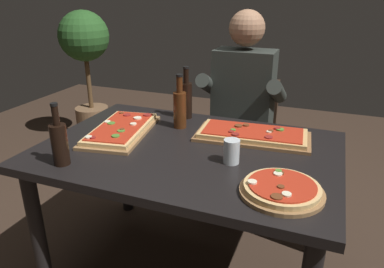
{
  "coord_description": "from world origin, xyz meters",
  "views": [
    {
      "loc": [
        0.59,
        -1.46,
        1.45
      ],
      "look_at": [
        0.0,
        0.05,
        0.79
      ],
      "focal_mm": 33.88,
      "sensor_mm": 36.0,
      "label": 1
    }
  ],
  "objects_px": {
    "pizza_rectangular_left": "(121,129)",
    "tumbler_near_camera": "(232,151)",
    "diner_chair": "(244,135)",
    "potted_plant_corner": "(86,59)",
    "wine_bottle_dark": "(180,107)",
    "vinegar_bottle_green": "(59,142)",
    "oil_bottle_amber": "(186,98)",
    "pizza_round_far": "(282,189)",
    "pizza_rectangular_front": "(253,135)",
    "seated_diner": "(241,105)",
    "dining_table": "(188,165)"
  },
  "relations": [
    {
      "from": "pizza_rectangular_front",
      "to": "diner_chair",
      "type": "distance_m",
      "value": 0.71
    },
    {
      "from": "diner_chair",
      "to": "potted_plant_corner",
      "type": "xyz_separation_m",
      "value": [
        -1.71,
        0.57,
        0.33
      ]
    },
    {
      "from": "pizza_rectangular_front",
      "to": "diner_chair",
      "type": "height_order",
      "value": "diner_chair"
    },
    {
      "from": "pizza_round_far",
      "to": "diner_chair",
      "type": "height_order",
      "value": "diner_chair"
    },
    {
      "from": "pizza_round_far",
      "to": "oil_bottle_amber",
      "type": "height_order",
      "value": "oil_bottle_amber"
    },
    {
      "from": "seated_diner",
      "to": "wine_bottle_dark",
      "type": "bearing_deg",
      "value": -113.34
    },
    {
      "from": "vinegar_bottle_green",
      "to": "diner_chair",
      "type": "xyz_separation_m",
      "value": [
        0.51,
        1.22,
        -0.35
      ]
    },
    {
      "from": "vinegar_bottle_green",
      "to": "potted_plant_corner",
      "type": "xyz_separation_m",
      "value": [
        -1.19,
        1.78,
        -0.03
      ]
    },
    {
      "from": "pizza_rectangular_left",
      "to": "tumbler_near_camera",
      "type": "relative_size",
      "value": 5.16
    },
    {
      "from": "seated_diner",
      "to": "potted_plant_corner",
      "type": "distance_m",
      "value": 1.84
    },
    {
      "from": "wine_bottle_dark",
      "to": "diner_chair",
      "type": "bearing_deg",
      "value": 70.81
    },
    {
      "from": "oil_bottle_amber",
      "to": "diner_chair",
      "type": "relative_size",
      "value": 0.35
    },
    {
      "from": "pizza_rectangular_front",
      "to": "wine_bottle_dark",
      "type": "distance_m",
      "value": 0.41
    },
    {
      "from": "tumbler_near_camera",
      "to": "dining_table",
      "type": "bearing_deg",
      "value": 160.75
    },
    {
      "from": "tumbler_near_camera",
      "to": "diner_chair",
      "type": "bearing_deg",
      "value": 99.76
    },
    {
      "from": "seated_diner",
      "to": "diner_chair",
      "type": "bearing_deg",
      "value": 90.0
    },
    {
      "from": "diner_chair",
      "to": "seated_diner",
      "type": "bearing_deg",
      "value": -90.0
    },
    {
      "from": "pizza_rectangular_left",
      "to": "potted_plant_corner",
      "type": "distance_m",
      "value": 1.85
    },
    {
      "from": "pizza_rectangular_front",
      "to": "vinegar_bottle_green",
      "type": "height_order",
      "value": "vinegar_bottle_green"
    },
    {
      "from": "wine_bottle_dark",
      "to": "pizza_rectangular_front",
      "type": "bearing_deg",
      "value": -1.59
    },
    {
      "from": "oil_bottle_amber",
      "to": "seated_diner",
      "type": "height_order",
      "value": "seated_diner"
    },
    {
      "from": "dining_table",
      "to": "diner_chair",
      "type": "xyz_separation_m",
      "value": [
        0.07,
        0.86,
        -0.16
      ]
    },
    {
      "from": "pizza_round_far",
      "to": "tumbler_near_camera",
      "type": "xyz_separation_m",
      "value": [
        -0.24,
        0.18,
        0.03
      ]
    },
    {
      "from": "pizza_rectangular_front",
      "to": "potted_plant_corner",
      "type": "height_order",
      "value": "potted_plant_corner"
    },
    {
      "from": "pizza_rectangular_front",
      "to": "potted_plant_corner",
      "type": "xyz_separation_m",
      "value": [
        -1.89,
        1.2,
        0.05
      ]
    },
    {
      "from": "oil_bottle_amber",
      "to": "wine_bottle_dark",
      "type": "bearing_deg",
      "value": -79.93
    },
    {
      "from": "seated_diner",
      "to": "oil_bottle_amber",
      "type": "bearing_deg",
      "value": -125.61
    },
    {
      "from": "oil_bottle_amber",
      "to": "vinegar_bottle_green",
      "type": "distance_m",
      "value": 0.8
    },
    {
      "from": "wine_bottle_dark",
      "to": "tumbler_near_camera",
      "type": "xyz_separation_m",
      "value": [
        0.38,
        -0.32,
        -0.06
      ]
    },
    {
      "from": "pizza_rectangular_left",
      "to": "oil_bottle_amber",
      "type": "xyz_separation_m",
      "value": [
        0.22,
        0.35,
        0.1
      ]
    },
    {
      "from": "vinegar_bottle_green",
      "to": "diner_chair",
      "type": "distance_m",
      "value": 1.37
    },
    {
      "from": "dining_table",
      "to": "wine_bottle_dark",
      "type": "xyz_separation_m",
      "value": [
        -0.14,
        0.24,
        0.21
      ]
    },
    {
      "from": "vinegar_bottle_green",
      "to": "pizza_rectangular_left",
      "type": "bearing_deg",
      "value": 83.5
    },
    {
      "from": "wine_bottle_dark",
      "to": "vinegar_bottle_green",
      "type": "xyz_separation_m",
      "value": [
        -0.3,
        -0.6,
        -0.01
      ]
    },
    {
      "from": "oil_bottle_amber",
      "to": "vinegar_bottle_green",
      "type": "height_order",
      "value": "oil_bottle_amber"
    },
    {
      "from": "pizza_round_far",
      "to": "tumbler_near_camera",
      "type": "distance_m",
      "value": 0.31
    },
    {
      "from": "oil_bottle_amber",
      "to": "diner_chair",
      "type": "height_order",
      "value": "oil_bottle_amber"
    },
    {
      "from": "vinegar_bottle_green",
      "to": "potted_plant_corner",
      "type": "height_order",
      "value": "potted_plant_corner"
    },
    {
      "from": "pizza_rectangular_left",
      "to": "diner_chair",
      "type": "relative_size",
      "value": 0.64
    },
    {
      "from": "pizza_rectangular_front",
      "to": "wine_bottle_dark",
      "type": "height_order",
      "value": "wine_bottle_dark"
    },
    {
      "from": "wine_bottle_dark",
      "to": "oil_bottle_amber",
      "type": "relative_size",
      "value": 0.97
    },
    {
      "from": "diner_chair",
      "to": "seated_diner",
      "type": "xyz_separation_m",
      "value": [
        -0.0,
        -0.12,
        0.26
      ]
    },
    {
      "from": "vinegar_bottle_green",
      "to": "diner_chair",
      "type": "relative_size",
      "value": 0.32
    },
    {
      "from": "dining_table",
      "to": "wine_bottle_dark",
      "type": "distance_m",
      "value": 0.34
    },
    {
      "from": "pizza_rectangular_front",
      "to": "pizza_round_far",
      "type": "relative_size",
      "value": 1.89
    },
    {
      "from": "potted_plant_corner",
      "to": "vinegar_bottle_green",
      "type": "bearing_deg",
      "value": -56.27
    },
    {
      "from": "pizza_rectangular_left",
      "to": "potted_plant_corner",
      "type": "relative_size",
      "value": 0.44
    },
    {
      "from": "potted_plant_corner",
      "to": "dining_table",
      "type": "bearing_deg",
      "value": -41.09
    },
    {
      "from": "oil_bottle_amber",
      "to": "seated_diner",
      "type": "xyz_separation_m",
      "value": [
        0.24,
        0.34,
        -0.11
      ]
    },
    {
      "from": "pizza_rectangular_front",
      "to": "tumbler_near_camera",
      "type": "xyz_separation_m",
      "value": [
        -0.03,
        -0.31,
        0.03
      ]
    }
  ]
}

